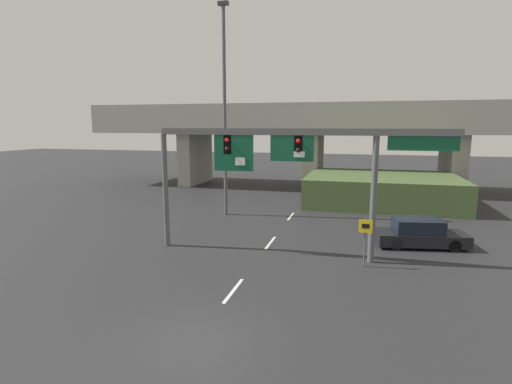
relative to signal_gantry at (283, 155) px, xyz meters
name	(u,v)px	position (x,y,z in m)	size (l,w,h in m)	color
ground_plane	(196,339)	(-1.03, -8.45, -4.98)	(160.00, 160.00, 0.00)	#262628
lane_markings	(282,228)	(-1.03, 5.18, -4.98)	(0.14, 22.25, 0.01)	silver
signal_gantry	(283,155)	(0.00, 0.00, 0.00)	(14.19, 0.44, 6.23)	#515456
speed_limit_sign	(365,235)	(3.91, -0.71, -3.50)	(0.60, 0.11, 2.26)	#4C4C4C
highway_light_pole_near	(225,107)	(-5.68, 7.94, 2.63)	(0.70, 0.36, 14.47)	#515456
overpass_bridge	(314,130)	(-1.03, 21.97, 0.93)	(45.75, 8.07, 8.40)	gray
grass_embankment	(382,189)	(5.36, 15.22, -3.83)	(12.00, 9.14, 2.30)	#42562D
parked_sedan_near_right	(420,234)	(6.77, 3.25, -4.30)	(4.85, 2.59, 1.50)	black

